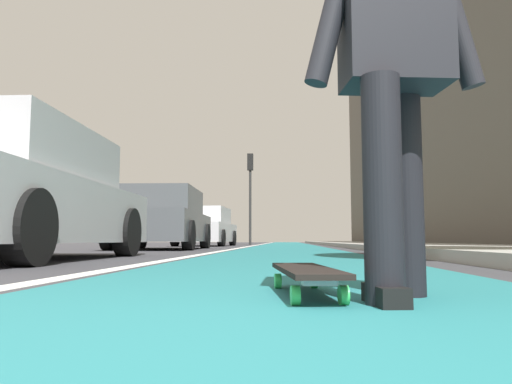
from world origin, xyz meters
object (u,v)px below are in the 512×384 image
Objects in this scene: parked_car_mid at (162,220)px; traffic_light at (250,182)px; parked_car_near at (13,196)px; parked_car_far at (206,228)px; skateboard at (306,273)px; skater_person at (393,58)px.

traffic_light is (11.36, -1.35, 2.30)m from parked_car_mid.
parked_car_near is 13.36m from parked_car_far.
skateboard is 10.45m from parked_car_mid.
parked_car_mid is at bearing 19.22° from skater_person.
parked_car_near reaches higher than parked_car_far.
skater_person reaches higher than skateboard.
traffic_light is at bearing -6.80° from parked_car_mid.
skateboard is at bearing -169.14° from parked_car_far.
skateboard is at bearing -162.30° from parked_car_mid.
skater_person is 17.19m from parked_car_far.
parked_car_mid is 0.98× the size of traffic_light.
traffic_light reaches higher than parked_car_mid.
parked_car_far is (16.82, 3.54, -0.24)m from skater_person.
traffic_light is (4.62, -1.38, 2.33)m from parked_car_far.
parked_car_near is (3.31, 3.18, 0.63)m from skateboard.
parked_car_far reaches higher than skateboard.
skater_person reaches higher than parked_car_far.
parked_car_far is at bearing 10.86° from skateboard.
skateboard is 21.57m from traffic_light.
parked_car_mid is 6.74m from parked_car_far.
parked_car_mid is 11.67m from traffic_light.
parked_car_far is (16.67, 3.20, 0.60)m from skateboard.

